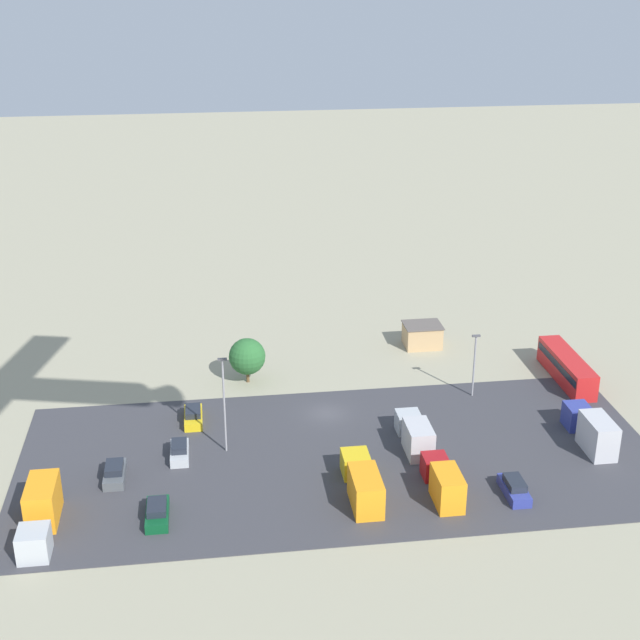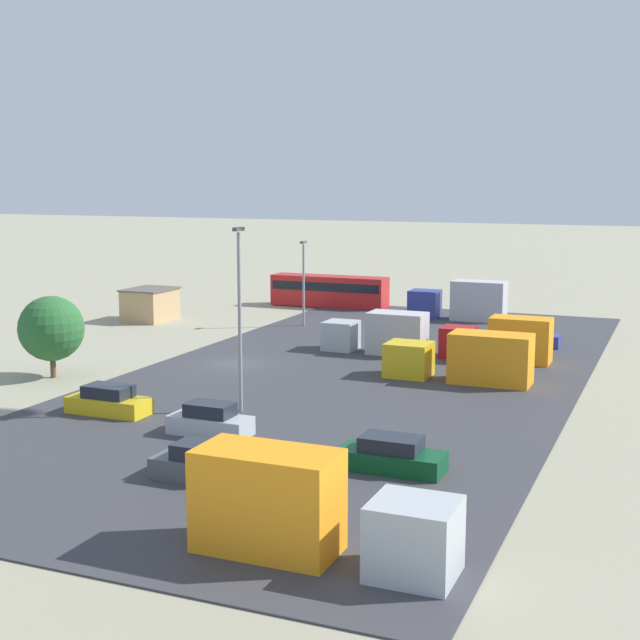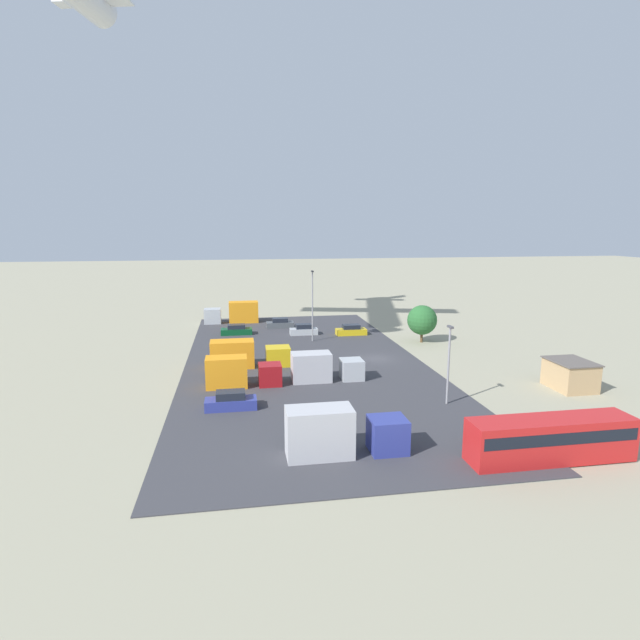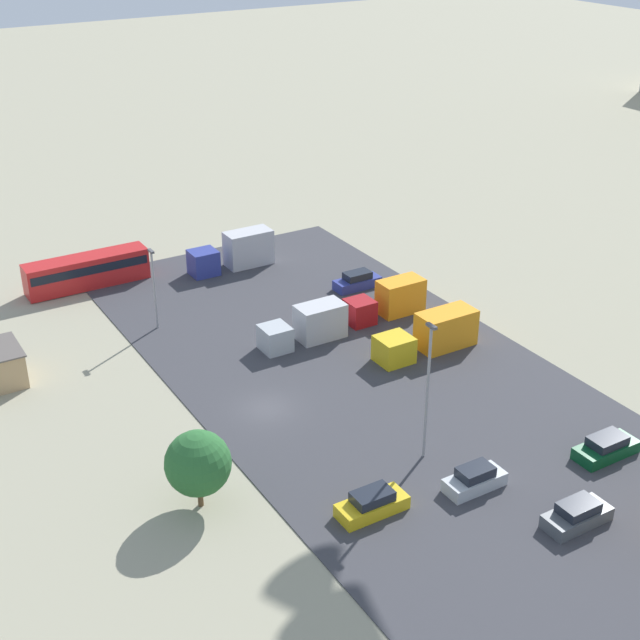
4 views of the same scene
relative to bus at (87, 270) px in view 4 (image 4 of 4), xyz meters
The scene contains 15 objects.
ground_plane 29.00m from the bus, ahead, with size 400.00×400.00×0.00m, color gray.
parking_lot_surface 31.67m from the bus, 25.22° to the left, with size 62.40×28.29×0.08m.
bus is the anchor object (origin of this frame).
parked_car_0 52.23m from the bus, 16.14° to the left, with size 1.91×4.43×1.56m.
parked_car_1 45.64m from the bus, 14.51° to the left, with size 1.77×4.17×1.61m.
parked_car_2 50.79m from the bus, 25.09° to the left, with size 1.97×4.70×1.53m.
parked_car_3 43.04m from the bus, ahead, with size 1.87×4.58×1.57m.
parked_car_4 26.14m from the bus, 57.93° to the left, with size 1.81×4.61×1.64m.
parked_truck_0 14.77m from the bus, 77.35° to the left, with size 2.42×8.74×3.57m.
parked_truck_1 24.32m from the bus, 31.01° to the left, with size 2.43×7.65×3.06m.
parked_truck_3 34.42m from the bus, 36.64° to the left, with size 2.55×9.23×3.16m.
parked_truck_4 29.47m from the bus, 46.43° to the left, with size 2.31×7.65×3.14m.
tree_near_shed 36.85m from the bus, ahead, with size 4.21×4.21×5.34m.
light_pole_lot_centre 41.22m from the bus, 15.21° to the left, with size 0.90×0.28×10.11m.
light_pole_lot_edge 12.39m from the bus, 11.47° to the left, with size 0.90×0.28×7.36m.
Camera 4 is at (50.63, -25.77, 35.79)m, focal length 50.00 mm.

